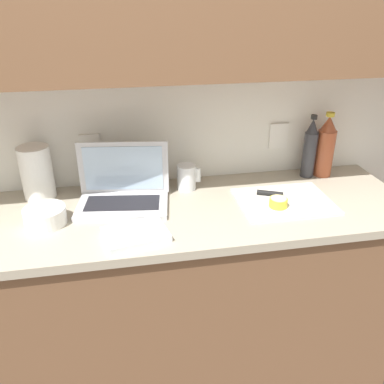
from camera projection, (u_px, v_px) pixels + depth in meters
The scene contains 13 objects.
ground_plane at pixel (161, 373), 2.03m from camera, with size 12.00×12.00×0.00m, color #564C47.
wall_back at pixel (140, 36), 1.53m from camera, with size 5.20×0.38×2.60m.
counter_unit at pixel (153, 300), 1.82m from camera, with size 2.13×0.60×0.92m.
laptop at pixel (123, 190), 1.66m from camera, with size 0.40×0.28×0.24m.
cutting_board at pixel (284, 201), 1.69m from camera, with size 0.38×0.30×0.01m, color silver.
knife at pixel (279, 195), 1.71m from camera, with size 0.27×0.14×0.02m.
lemon_half_cut at pixel (278, 202), 1.63m from camera, with size 0.07×0.07×0.04m.
bottle_green_soda at pixel (310, 149), 1.87m from camera, with size 0.06×0.06×0.30m.
bottle_oil_tall at pixel (325, 147), 1.88m from camera, with size 0.08×0.08×0.30m.
measuring_cup at pixel (187, 177), 1.78m from camera, with size 0.10×0.08×0.11m.
bowl_white at pixel (45, 216), 1.52m from camera, with size 0.16×0.16×0.07m.
paper_towel_roll at pixel (37, 173), 1.68m from camera, with size 0.13×0.13×0.23m.
dish_towel at pixel (136, 234), 1.44m from camera, with size 0.22×0.16×0.02m, color white.
Camera 1 is at (-0.11, -1.42, 1.71)m, focal length 38.00 mm.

